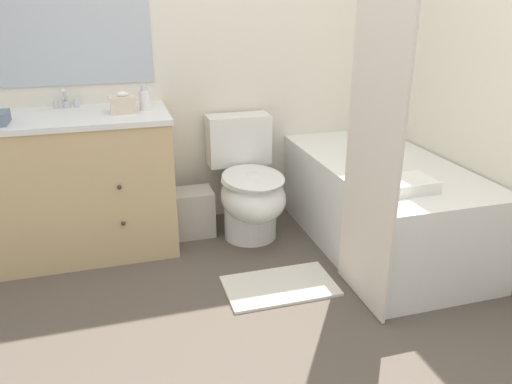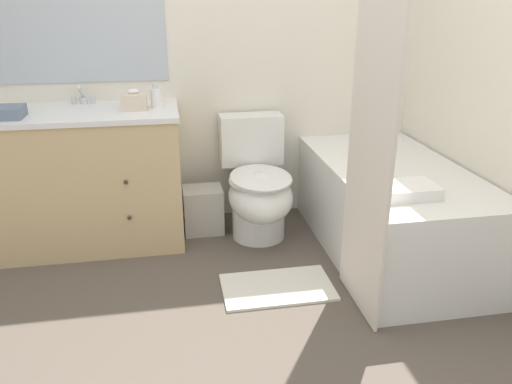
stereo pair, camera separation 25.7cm
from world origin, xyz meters
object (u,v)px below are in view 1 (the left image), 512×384
Objects in this scene: vanity_cabinet at (75,184)px; toilet at (249,188)px; sink_faucet at (66,102)px; bath_towel_folded at (405,184)px; bathtub at (381,204)px; bath_mat at (280,286)px; soap_dispenser at (145,99)px; wastebasket at (193,212)px; tissue_box at (123,104)px.

vanity_cabinet reaches higher than toilet.
bath_towel_folded is at bearing -33.53° from sink_faucet.
sink_faucet is at bearing 159.95° from bathtub.
toilet is 1.25× the size of bath_mat.
bathtub is at bearing -19.29° from soap_dispenser.
bath_mat is at bearing -43.10° from sink_faucet.
bathtub is 2.47× the size of bath_mat.
vanity_cabinet is 0.64m from soap_dispenser.
bath_mat is at bearing -91.34° from toilet.
bath_mat is (0.32, -0.77, -0.14)m from wastebasket.
tissue_box is (-0.37, -0.05, 0.73)m from wastebasket.
sink_faucet is 1.96m from bath_towel_folded.
sink_faucet is at bearing 145.17° from tissue_box.
vanity_cabinet reaches higher than bath_towel_folded.
toilet is 0.40m from wastebasket.
bath_towel_folded is (1.62, -1.07, -0.30)m from sink_faucet.
soap_dispenser is (-1.32, 0.46, 0.62)m from bathtub.
wastebasket is 2.13× the size of tissue_box.
wastebasket is at bearing -14.27° from sink_faucet.
bath_mat is at bearing -53.25° from soap_dispenser.
toilet is 0.90m from tissue_box.
toilet is (1.03, -0.30, -0.54)m from sink_faucet.
bath_towel_folded is at bearing -37.12° from soap_dispenser.
bathtub is at bearing 22.17° from bath_mat.
tissue_box is at bearing 173.82° from toilet.
vanity_cabinet reaches higher than bath_mat.
soap_dispenser is 0.24× the size of bath_mat.
tissue_box is 0.24× the size of bath_mat.
sink_faucet is 0.24× the size of bath_mat.
toilet is 0.72m from bath_mat.
toilet is 0.51× the size of bathtub.
bath_towel_folded is 0.48× the size of bath_mat.
soap_dispenser is 1.51m from bath_towel_folded.
wastebasket is at bearing 6.92° from tissue_box.
vanity_cabinet is at bearing 143.52° from bath_mat.
sink_faucet reaches higher than bathtub.
wastebasket is 0.85m from bath_mat.
soap_dispenser is (-0.25, -0.01, 0.74)m from wastebasket.
vanity_cabinet is 3.99× the size of bath_towel_folded.
bath_mat is at bearing -46.25° from tissue_box.
sink_faucet is 1.63m from bath_mat.
sink_faucet is 0.19× the size of toilet.
wastebasket is 0.51× the size of bath_mat.
bathtub is 1.62m from tissue_box.
wastebasket reaches higher than bath_mat.
vanity_cabinet is at bearing -177.59° from soap_dispenser.
vanity_cabinet is 0.78× the size of bathtub.
wastebasket is at bearing 1.24° from soap_dispenser.
tissue_box is (-0.71, 0.08, 0.55)m from toilet.
wastebasket is (-0.34, 0.12, -0.17)m from toilet.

